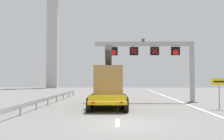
{
  "coord_description": "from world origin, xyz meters",
  "views": [
    {
      "loc": [
        -0.35,
        -13.91,
        2.46
      ],
      "look_at": [
        -0.96,
        10.33,
        3.27
      ],
      "focal_mm": 41.04,
      "sensor_mm": 36.0,
      "label": 1
    }
  ],
  "objects_px": {
    "exit_sign_yellow": "(219,86)",
    "bridge_pylon_distant": "(53,8)",
    "heavy_haul_truck_yellow": "(109,83)",
    "overhead_lane_gantry": "(157,54)"
  },
  "relations": [
    {
      "from": "overhead_lane_gantry",
      "to": "bridge_pylon_distant",
      "type": "height_order",
      "value": "bridge_pylon_distant"
    },
    {
      "from": "heavy_haul_truck_yellow",
      "to": "bridge_pylon_distant",
      "type": "xyz_separation_m",
      "value": [
        -16.38,
        40.75,
        19.21
      ]
    },
    {
      "from": "exit_sign_yellow",
      "to": "bridge_pylon_distant",
      "type": "xyz_separation_m",
      "value": [
        -25.38,
        46.04,
        19.35
      ]
    },
    {
      "from": "overhead_lane_gantry",
      "to": "exit_sign_yellow",
      "type": "relative_size",
      "value": 4.26
    },
    {
      "from": "overhead_lane_gantry",
      "to": "bridge_pylon_distant",
      "type": "xyz_separation_m",
      "value": [
        -21.41,
        39.94,
        16.12
      ]
    },
    {
      "from": "exit_sign_yellow",
      "to": "bridge_pylon_distant",
      "type": "height_order",
      "value": "bridge_pylon_distant"
    },
    {
      "from": "overhead_lane_gantry",
      "to": "exit_sign_yellow",
      "type": "height_order",
      "value": "overhead_lane_gantry"
    },
    {
      "from": "overhead_lane_gantry",
      "to": "exit_sign_yellow",
      "type": "bearing_deg",
      "value": -56.92
    },
    {
      "from": "heavy_haul_truck_yellow",
      "to": "bridge_pylon_distant",
      "type": "height_order",
      "value": "bridge_pylon_distant"
    },
    {
      "from": "overhead_lane_gantry",
      "to": "bridge_pylon_distant",
      "type": "bearing_deg",
      "value": 118.19
    }
  ]
}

